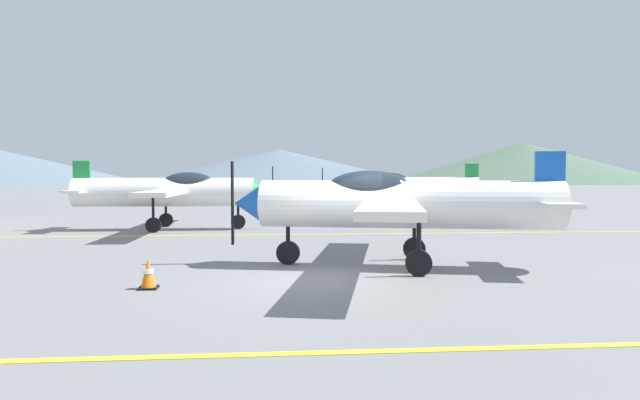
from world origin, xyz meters
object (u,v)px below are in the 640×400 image
at_px(airplane_far, 401,187).
at_px(traffic_cone_front, 148,274).
at_px(airplane_near, 395,202).
at_px(airplane_mid, 173,191).

distance_m(airplane_far, traffic_cone_front, 18.65).
bearing_deg(traffic_cone_front, airplane_near, 21.17).
bearing_deg(airplane_mid, airplane_near, -53.35).
bearing_deg(airplane_far, airplane_near, -103.72).
distance_m(airplane_mid, traffic_cone_front, 11.60).
relative_size(airplane_near, airplane_mid, 1.00).
xyz_separation_m(airplane_mid, traffic_cone_front, (1.65, -11.42, -1.26)).
xyz_separation_m(airplane_near, traffic_cone_front, (-5.31, -2.06, -1.26)).
relative_size(airplane_near, airplane_far, 1.00).
bearing_deg(airplane_near, traffic_cone_front, -158.83).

